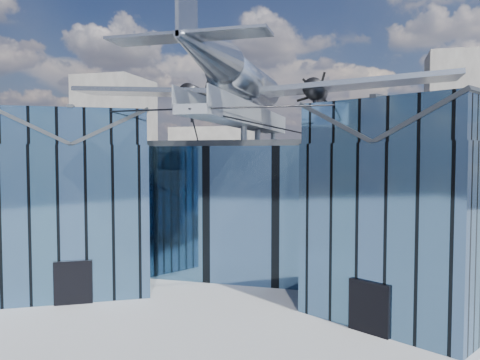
# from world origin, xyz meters

# --- Properties ---
(ground_plane) EXTENTS (120.00, 120.00, 0.00)m
(ground_plane) POSITION_xyz_m (0.00, 0.00, 0.00)
(ground_plane) COLOR gray
(museum) EXTENTS (32.88, 24.50, 17.60)m
(museum) POSITION_xyz_m (0.00, 5.82, 5.54)
(museum) COLOR #44688B
(museum) RESTS_ON ground
(bg_towers) EXTENTS (77.00, 24.50, 26.00)m
(bg_towers) POSITION_xyz_m (1.45, 50.49, 10.01)
(bg_towers) COLOR slate
(bg_towers) RESTS_ON ground
(tree_side_w) EXTENTS (4.68, 4.68, 5.73)m
(tree_side_w) POSITION_xyz_m (-19.13, 3.21, 3.88)
(tree_side_w) COLOR #362215
(tree_side_w) RESTS_ON ground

